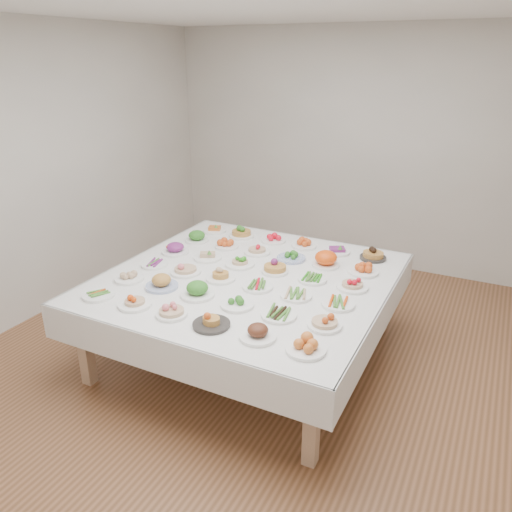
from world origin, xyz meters
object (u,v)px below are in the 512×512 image
at_px(display_table, 248,283).
at_px(dish_0, 99,294).
at_px(dish_18, 175,246).
at_px(dish_35, 373,252).

height_order(display_table, dish_0, dish_0).
relative_size(display_table, dish_18, 8.55).
relative_size(dish_0, dish_35, 1.04).
distance_m(dish_0, dish_35, 2.38).
bearing_deg(dish_18, display_table, -10.81).
height_order(dish_0, dish_18, dish_18).
distance_m(display_table, dish_35, 1.20).
xyz_separation_m(display_table, dish_35, (0.83, 0.85, 0.14)).
relative_size(display_table, dish_35, 9.80).
bearing_deg(dish_0, dish_18, 90.09).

